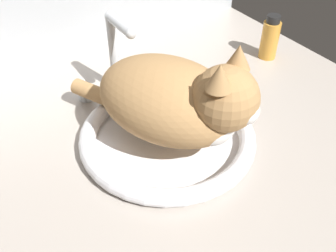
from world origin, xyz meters
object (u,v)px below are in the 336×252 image
object	(u,v)px
sink_basin	(168,137)
cat	(178,100)
faucet	(116,61)
amber_bottle	(270,38)

from	to	relation	value
sink_basin	cat	size ratio (longest dim) A/B	0.90
faucet	amber_bottle	world-z (taller)	faucet
faucet	amber_bottle	size ratio (longest dim) A/B	1.65
faucet	cat	bearing A→B (deg)	-87.71
sink_basin	amber_bottle	world-z (taller)	amber_bottle
sink_basin	amber_bottle	distance (cm)	40.52
faucet	amber_bottle	distance (cm)	38.68
amber_bottle	sink_basin	bearing A→B (deg)	-160.47
sink_basin	cat	bearing A→B (deg)	-64.74
sink_basin	faucet	distance (cm)	21.07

